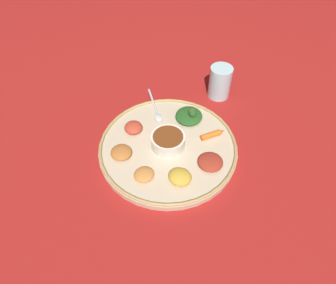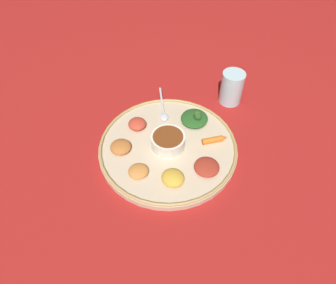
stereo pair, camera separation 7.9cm
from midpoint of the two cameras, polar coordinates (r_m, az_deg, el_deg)
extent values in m
plane|color=maroon|center=(0.81, -2.77, -1.61)|extent=(2.40, 2.40, 0.00)
cylinder|color=#C6B293|center=(0.80, -2.80, -1.24)|extent=(0.37, 0.37, 0.02)
torus|color=tan|center=(0.80, -2.83, -0.73)|extent=(0.37, 0.37, 0.01)
cylinder|color=silver|center=(0.78, -2.87, 0.00)|extent=(0.09, 0.09, 0.04)
cylinder|color=brown|center=(0.77, -2.91, 0.76)|extent=(0.08, 0.08, 0.01)
ellipsoid|color=silver|center=(0.87, -4.40, 4.51)|extent=(0.03, 0.04, 0.01)
cylinder|color=silver|center=(0.92, -5.36, 7.58)|extent=(0.04, 0.11, 0.01)
ellipsoid|color=#23511E|center=(0.86, 1.39, 4.84)|extent=(0.11, 0.11, 0.02)
sphere|color=#385623|center=(0.85, 1.97, 5.60)|extent=(0.02, 0.02, 0.02)
sphere|color=#23511E|center=(0.84, 2.08, 5.30)|extent=(0.02, 0.02, 0.02)
cylinder|color=orange|center=(0.82, 5.37, 1.15)|extent=(0.06, 0.03, 0.02)
cone|color=orange|center=(0.83, 7.55, 1.86)|extent=(0.02, 0.02, 0.01)
ellipsoid|color=maroon|center=(0.75, 5.13, -3.98)|extent=(0.09, 0.09, 0.02)
ellipsoid|color=#B73D28|center=(0.84, -9.28, 2.59)|extent=(0.07, 0.07, 0.02)
ellipsoid|color=gold|center=(0.72, -0.84, -6.84)|extent=(0.07, 0.08, 0.03)
ellipsoid|color=#C67A38|center=(0.74, -7.65, -6.35)|extent=(0.06, 0.06, 0.02)
ellipsoid|color=#B2662D|center=(0.79, -11.73, -2.12)|extent=(0.06, 0.06, 0.02)
cylinder|color=silver|center=(0.95, 7.46, 11.12)|extent=(0.07, 0.07, 0.10)
cylinder|color=tan|center=(0.97, 7.29, 9.71)|extent=(0.06, 0.06, 0.04)
camera|label=1|loc=(0.04, -92.87, -3.30)|focal=32.06mm
camera|label=2|loc=(0.04, 87.13, 3.30)|focal=32.06mm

